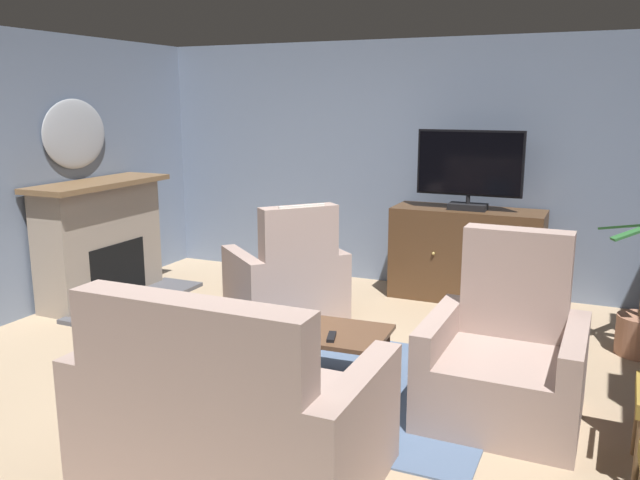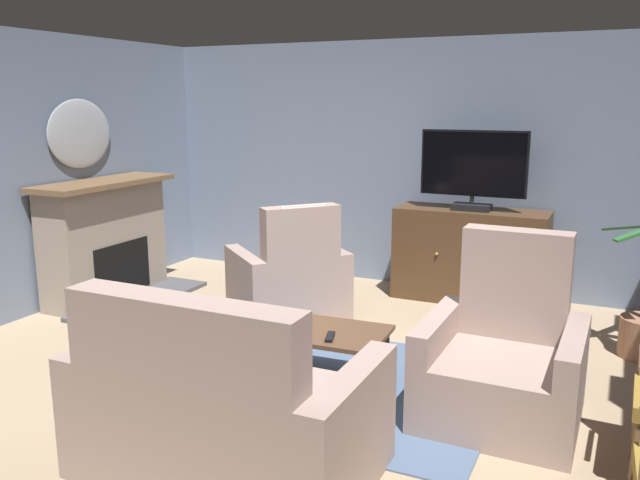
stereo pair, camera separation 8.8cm
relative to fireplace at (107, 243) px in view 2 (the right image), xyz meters
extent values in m
cube|color=tan|center=(2.61, -1.09, -0.58)|extent=(6.38, 6.31, 0.04)
cube|color=slate|center=(2.61, 1.82, 0.72)|extent=(6.38, 0.10, 2.56)
cube|color=slate|center=(2.72, -0.90, -0.56)|extent=(2.54, 1.81, 0.01)
cube|color=#4C4C51|center=(0.38, 0.00, -0.54)|extent=(0.50, 1.55, 0.04)
cube|color=gray|center=(-0.03, 0.00, 0.00)|extent=(0.41, 1.35, 1.14)
cube|color=black|center=(0.14, 0.00, -0.24)|extent=(0.10, 0.76, 0.52)
cube|color=brown|center=(0.01, 0.00, 0.60)|extent=(0.53, 1.51, 0.05)
ellipsoid|color=#B2B7BF|center=(-0.25, 0.00, 1.06)|extent=(0.06, 0.82, 0.67)
cube|color=#352315|center=(3.28, 1.47, -0.53)|extent=(1.39, 0.48, 0.06)
cube|color=#4C331E|center=(3.28, 1.47, -0.11)|extent=(1.45, 0.54, 0.91)
sphere|color=tan|center=(3.02, 1.18, -0.06)|extent=(0.03, 0.03, 0.03)
sphere|color=tan|center=(3.54, 1.18, -0.06)|extent=(0.03, 0.03, 0.03)
cube|color=black|center=(3.28, 1.42, 0.38)|extent=(0.36, 0.20, 0.06)
cylinder|color=black|center=(3.28, 1.42, 0.45)|extent=(0.04, 0.04, 0.08)
cube|color=black|center=(3.28, 1.42, 0.80)|extent=(1.01, 0.05, 0.62)
cube|color=black|center=(3.28, 1.39, 0.80)|extent=(0.97, 0.01, 0.58)
cube|color=brown|center=(2.68, -0.97, -0.18)|extent=(1.16, 0.63, 0.03)
cylinder|color=brown|center=(3.18, -0.71, -0.38)|extent=(0.04, 0.04, 0.37)
cylinder|color=brown|center=(2.15, -0.76, -0.38)|extent=(0.04, 0.04, 0.37)
cylinder|color=brown|center=(3.20, -1.17, -0.38)|extent=(0.04, 0.04, 0.37)
cylinder|color=brown|center=(2.17, -1.23, -0.38)|extent=(0.04, 0.04, 0.37)
cube|color=black|center=(2.92, -1.09, -0.15)|extent=(0.10, 0.18, 0.02)
cube|color=#A3897F|center=(2.80, -2.13, -0.34)|extent=(1.24, 0.94, 0.45)
cube|color=#A3897F|center=(2.80, -2.50, 0.19)|extent=(1.24, 0.20, 0.61)
cube|color=#A3897F|center=(2.11, -2.13, -0.23)|extent=(0.15, 0.94, 0.67)
cube|color=#A3897F|center=(3.50, -2.13, -0.23)|extent=(0.15, 0.94, 0.67)
cube|color=slate|center=(3.02, -2.28, 0.01)|extent=(0.37, 0.14, 0.36)
cube|color=#A3897F|center=(1.86, 0.29, -0.36)|extent=(1.08, 1.07, 0.42)
cube|color=#A3897F|center=(2.11, 0.08, 0.18)|extent=(0.58, 0.63, 0.65)
cube|color=#A3897F|center=(1.60, -0.01, -0.26)|extent=(0.72, 0.65, 0.62)
cube|color=#A3897F|center=(2.13, 0.60, -0.26)|extent=(0.72, 0.65, 0.62)
cube|color=white|center=(2.17, 0.03, 0.40)|extent=(0.29, 0.33, 0.24)
cube|color=#A3897F|center=(4.01, -0.96, -0.35)|extent=(0.69, 0.91, 0.43)
cube|color=#A3897F|center=(4.01, -0.60, 0.22)|extent=(0.68, 0.19, 0.72)
cube|color=#A3897F|center=(4.41, -0.97, -0.25)|extent=(0.14, 0.91, 0.63)
cube|color=#A3897F|center=(3.60, -0.96, -0.25)|extent=(0.14, 0.91, 0.63)
cylinder|color=olive|center=(4.76, -1.51, -0.36)|extent=(0.04, 0.04, 0.41)
cylinder|color=olive|center=(4.77, -1.10, -0.36)|extent=(0.04, 0.04, 0.41)
cube|color=#2D6B33|center=(4.66, 0.73, 0.41)|extent=(0.40, 0.41, 0.14)
cube|color=#2D6B33|center=(4.70, 0.48, 0.41)|extent=(0.30, 0.21, 0.12)
ellipsoid|color=gray|center=(1.20, -0.37, -0.47)|extent=(0.40, 0.23, 0.19)
sphere|color=gray|center=(1.44, -0.39, -0.44)|extent=(0.14, 0.14, 0.14)
cone|color=gray|center=(1.44, -0.35, -0.37)|extent=(0.04, 0.04, 0.04)
cone|color=gray|center=(1.44, -0.43, -0.37)|extent=(0.04, 0.04, 0.04)
cylinder|color=gray|center=(0.92, -0.29, -0.51)|extent=(0.23, 0.06, 0.08)
camera|label=1|loc=(4.51, -4.87, 1.39)|focal=36.70mm
camera|label=2|loc=(4.59, -4.83, 1.39)|focal=36.70mm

